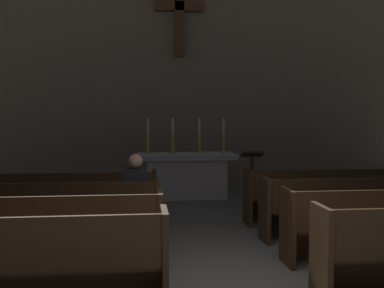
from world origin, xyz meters
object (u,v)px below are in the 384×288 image
altar (186,174)px  candlestick_outer_left (148,142)px  candlestick_inner_right (199,142)px  pew_left_row_3 (17,215)px  candlestick_outer_right (224,141)px  pew_left_row_4 (35,201)px  lectern (252,180)px  lone_worshipper (136,197)px  pew_right_row_4 (356,195)px  candlestick_inner_left (173,142)px

altar → candlestick_outer_left: 1.12m
altar → candlestick_inner_right: (0.30, 0.00, 0.74)m
pew_left_row_3 → candlestick_outer_right: bearing=46.3°
pew_left_row_4 → lectern: lectern is taller
altar → candlestick_outer_left: (-0.85, 0.00, 0.74)m
pew_left_row_3 → lone_worshipper: lone_worshipper is taller
candlestick_outer_right → lone_worshipper: candlestick_outer_right is taller
candlestick_outer_right → lectern: 1.45m
pew_left_row_4 → pew_right_row_4: (5.43, 0.00, 0.00)m
candlestick_outer_left → candlestick_inner_right: 1.15m
candlestick_outer_left → candlestick_outer_right: 1.70m
altar → lone_worshipper: bearing=-106.4°
pew_left_row_3 → candlestick_outer_right: size_ratio=4.94×
pew_left_row_4 → candlestick_inner_right: 4.10m
altar → candlestick_inner_right: 0.79m
pew_right_row_4 → pew_left_row_3: bearing=-168.9°
altar → candlestick_outer_right: 1.12m
candlestick_outer_left → pew_left_row_3: bearing=-116.6°
pew_left_row_3 → candlestick_outer_left: candlestick_outer_left is taller
candlestick_inner_left → candlestick_inner_right: (0.60, 0.00, 0.00)m
pew_right_row_4 → altar: (-2.71, 2.67, 0.06)m
candlestick_outer_left → candlestick_inner_right: same height
pew_left_row_4 → lone_worshipper: size_ratio=2.96×
pew_left_row_3 → lectern: 4.68m
candlestick_inner_right → candlestick_outer_right: (0.55, 0.00, 0.00)m
candlestick_outer_right → altar: bearing=180.0°
pew_right_row_4 → candlestick_outer_left: (-3.56, 2.67, 0.79)m
altar → candlestick_outer_right: candlestick_outer_right is taller
pew_left_row_4 → lectern: bearing=20.4°
candlestick_inner_right → candlestick_outer_right: 0.55m
pew_right_row_4 → lectern: (-1.49, 1.47, 0.07)m
candlestick_outer_left → lectern: 2.50m
candlestick_outer_right → candlestick_outer_left: bearing=180.0°
lone_worshipper → candlestick_inner_left: bearing=78.0°
candlestick_inner_left → lectern: candlestick_inner_left is taller
altar → candlestick_outer_left: candlestick_outer_left is taller
pew_right_row_4 → candlestick_outer_left: candlestick_outer_left is taller
candlestick_inner_left → pew_left_row_4: bearing=-132.1°
lone_worshipper → pew_left_row_4: bearing=147.9°
pew_left_row_4 → candlestick_inner_left: candlestick_inner_left is taller
pew_right_row_4 → candlestick_outer_right: bearing=124.9°
candlestick_inner_left → candlestick_outer_right: same height
candlestick_inner_right → lone_worshipper: size_ratio=0.60×
lectern → candlestick_outer_right: bearing=107.1°
pew_right_row_4 → lectern: bearing=135.5°
lone_worshipper → candlestick_inner_right: bearing=69.4°
altar → lone_worshipper: lone_worshipper is taller
candlestick_inner_left → candlestick_outer_right: 1.15m
candlestick_inner_left → candlestick_outer_right: bearing=0.0°
candlestick_outer_right → lectern: bearing=-72.9°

